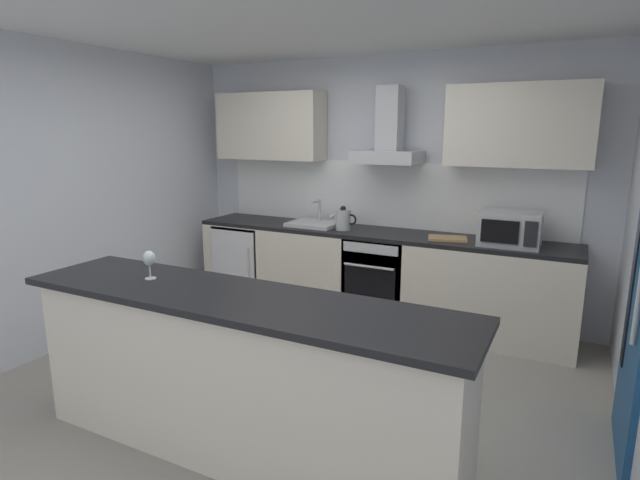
% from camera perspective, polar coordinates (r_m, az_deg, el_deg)
% --- Properties ---
extents(ground, '(5.29, 4.99, 0.02)m').
position_cam_1_polar(ground, '(3.89, -3.79, -16.72)').
color(ground, gray).
extents(ceiling, '(5.29, 4.99, 0.02)m').
position_cam_1_polar(ceiling, '(3.48, -4.45, 24.42)').
color(ceiling, white).
extents(wall_back, '(5.29, 0.12, 2.60)m').
position_cam_1_polar(wall_back, '(5.30, 7.53, 5.95)').
color(wall_back, silver).
rests_on(wall_back, ground).
extents(wall_left, '(0.12, 4.99, 2.60)m').
position_cam_1_polar(wall_left, '(4.96, -26.52, 4.33)').
color(wall_left, silver).
rests_on(wall_left, ground).
extents(backsplash_tile, '(3.64, 0.02, 0.66)m').
position_cam_1_polar(backsplash_tile, '(5.24, 7.24, 5.11)').
color(backsplash_tile, white).
extents(counter_back, '(3.77, 0.60, 0.90)m').
position_cam_1_polar(counter_back, '(5.12, 5.82, -3.96)').
color(counter_back, beige).
rests_on(counter_back, ground).
extents(counter_island, '(2.71, 0.64, 0.98)m').
position_cam_1_polar(counter_island, '(3.05, -9.22, -14.84)').
color(counter_island, beige).
rests_on(counter_island, ground).
extents(upper_cabinets, '(3.72, 0.32, 0.70)m').
position_cam_1_polar(upper_cabinets, '(5.05, 6.82, 12.59)').
color(upper_cabinets, beige).
extents(oven, '(0.60, 0.62, 0.80)m').
position_cam_1_polar(oven, '(5.06, 6.78, -4.06)').
color(oven, slate).
rests_on(oven, ground).
extents(refrigerator, '(0.58, 0.60, 0.85)m').
position_cam_1_polar(refrigerator, '(5.78, -8.07, -2.38)').
color(refrigerator, white).
rests_on(refrigerator, ground).
extents(microwave, '(0.50, 0.38, 0.30)m').
position_cam_1_polar(microwave, '(4.63, 20.59, 1.22)').
color(microwave, '#B7BABC').
rests_on(microwave, counter_back).
extents(sink, '(0.50, 0.40, 0.26)m').
position_cam_1_polar(sink, '(5.25, -0.67, 1.90)').
color(sink, silver).
rests_on(sink, counter_back).
extents(kettle, '(0.29, 0.15, 0.24)m').
position_cam_1_polar(kettle, '(5.05, 2.63, 2.34)').
color(kettle, '#B7BABC').
rests_on(kettle, counter_back).
extents(range_hood, '(0.62, 0.45, 0.72)m').
position_cam_1_polar(range_hood, '(4.98, 7.70, 11.16)').
color(range_hood, '#B7BABC').
extents(wine_glass, '(0.08, 0.08, 0.18)m').
position_cam_1_polar(wine_glass, '(3.26, -18.64, -2.09)').
color(wine_glass, silver).
rests_on(wine_glass, counter_island).
extents(chopping_board, '(0.38, 0.30, 0.02)m').
position_cam_1_polar(chopping_board, '(4.75, 14.14, 0.18)').
color(chopping_board, tan).
rests_on(chopping_board, counter_back).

